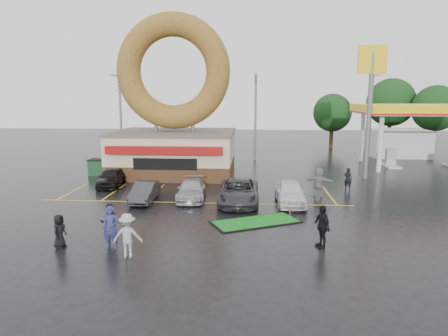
# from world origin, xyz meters

# --- Properties ---
(ground) EXTENTS (120.00, 120.00, 0.00)m
(ground) POSITION_xyz_m (0.00, 0.00, 0.00)
(ground) COLOR black
(ground) RESTS_ON ground
(donut_shop) EXTENTS (10.20, 8.70, 13.50)m
(donut_shop) POSITION_xyz_m (-3.00, 12.97, 4.46)
(donut_shop) COLOR #472B19
(donut_shop) RESTS_ON ground
(gas_station) EXTENTS (12.30, 13.65, 5.90)m
(gas_station) POSITION_xyz_m (20.00, 20.94, 3.70)
(gas_station) COLOR silver
(gas_station) RESTS_ON ground
(shell_sign) EXTENTS (2.20, 0.36, 10.60)m
(shell_sign) POSITION_xyz_m (13.00, 12.00, 7.38)
(shell_sign) COLOR slate
(shell_sign) RESTS_ON ground
(streetlight_left) EXTENTS (0.40, 2.21, 9.00)m
(streetlight_left) POSITION_xyz_m (-10.00, 19.92, 4.78)
(streetlight_left) COLOR slate
(streetlight_left) RESTS_ON ground
(streetlight_mid) EXTENTS (0.40, 2.21, 9.00)m
(streetlight_mid) POSITION_xyz_m (4.00, 20.92, 4.78)
(streetlight_mid) COLOR slate
(streetlight_mid) RESTS_ON ground
(streetlight_right) EXTENTS (0.40, 2.21, 9.00)m
(streetlight_right) POSITION_xyz_m (16.00, 21.92, 4.78)
(streetlight_right) COLOR slate
(streetlight_right) RESTS_ON ground
(tree_far_a) EXTENTS (5.60, 5.60, 8.00)m
(tree_far_a) POSITION_xyz_m (26.00, 30.00, 5.18)
(tree_far_a) COLOR #332114
(tree_far_a) RESTS_ON ground
(tree_far_c) EXTENTS (6.30, 6.30, 9.00)m
(tree_far_c) POSITION_xyz_m (22.00, 34.00, 5.84)
(tree_far_c) COLOR #332114
(tree_far_c) RESTS_ON ground
(tree_far_d) EXTENTS (4.90, 4.90, 7.00)m
(tree_far_d) POSITION_xyz_m (14.00, 32.00, 4.53)
(tree_far_d) COLOR #332114
(tree_far_d) RESTS_ON ground
(car_black) EXTENTS (2.06, 4.19, 1.37)m
(car_black) POSITION_xyz_m (-6.82, 7.67, 0.69)
(car_black) COLOR black
(car_black) RESTS_ON ground
(car_dgrey) EXTENTS (1.35, 3.75, 1.23)m
(car_dgrey) POSITION_xyz_m (-3.14, 3.50, 0.62)
(car_dgrey) COLOR #303033
(car_dgrey) RESTS_ON ground
(car_silver) EXTENTS (2.05, 4.44, 1.26)m
(car_silver) POSITION_xyz_m (-0.24, 4.34, 0.63)
(car_silver) COLOR #A3A4A8
(car_silver) RESTS_ON ground
(car_grey) EXTENTS (2.47, 5.33, 1.48)m
(car_grey) POSITION_xyz_m (2.88, 3.50, 0.74)
(car_grey) COLOR #323235
(car_grey) RESTS_ON ground
(car_white) EXTENTS (1.82, 4.37, 1.48)m
(car_white) POSITION_xyz_m (6.10, 3.50, 0.74)
(car_white) COLOR silver
(car_white) RESTS_ON ground
(person_blue) EXTENTS (0.76, 0.54, 1.93)m
(person_blue) POSITION_xyz_m (-2.47, -4.51, 0.97)
(person_blue) COLOR navy
(person_blue) RESTS_ON ground
(person_blackjkt) EXTENTS (1.04, 0.99, 1.70)m
(person_blackjkt) POSITION_xyz_m (-2.99, -3.31, 0.85)
(person_blackjkt) COLOR black
(person_blackjkt) RESTS_ON ground
(person_hoodie) EXTENTS (1.29, 0.82, 1.89)m
(person_hoodie) POSITION_xyz_m (-1.44, -5.39, 0.95)
(person_hoodie) COLOR #97979A
(person_hoodie) RESTS_ON ground
(person_bystander) EXTENTS (0.57, 0.80, 1.52)m
(person_bystander) POSITION_xyz_m (-4.81, -4.56, 0.76)
(person_bystander) COLOR black
(person_bystander) RESTS_ON ground
(person_cameraman) EXTENTS (0.85, 1.23, 1.94)m
(person_cameraman) POSITION_xyz_m (6.84, -3.66, 0.97)
(person_cameraman) COLOR black
(person_cameraman) RESTS_ON ground
(person_walker_near) EXTENTS (1.92, 1.18, 1.98)m
(person_walker_near) POSITION_xyz_m (8.19, 5.59, 0.99)
(person_walker_near) COLOR gray
(person_walker_near) RESTS_ON ground
(person_walker_far) EXTENTS (0.70, 0.62, 1.60)m
(person_walker_far) POSITION_xyz_m (10.61, 7.74, 0.80)
(person_walker_far) COLOR black
(person_walker_far) RESTS_ON ground
(dumpster) EXTENTS (1.81, 1.21, 1.30)m
(dumpster) POSITION_xyz_m (-9.20, 11.75, 0.65)
(dumpster) COLOR #194125
(dumpster) RESTS_ON ground
(putting_green) EXTENTS (5.07, 3.88, 0.58)m
(putting_green) POSITION_xyz_m (3.94, -0.35, 0.04)
(putting_green) COLOR black
(putting_green) RESTS_ON ground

